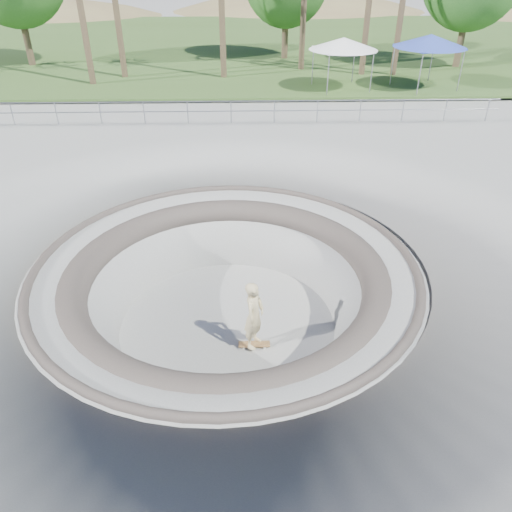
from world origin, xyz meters
name	(u,v)px	position (x,y,z in m)	size (l,w,h in m)	color
ground	(226,266)	(0.00, 0.00, 0.00)	(180.00, 180.00, 0.00)	#A0A09B
skate_bowl	(228,320)	(0.00, 0.00, -1.83)	(14.00, 14.00, 4.10)	#A0A09B
grass_strip	(235,43)	(0.00, 34.00, 0.22)	(180.00, 36.00, 0.12)	#375321
distant_hills	(266,73)	(3.78, 57.17, -7.02)	(103.20, 45.00, 28.60)	brown
safety_railing	(231,112)	(0.00, 12.00, 0.69)	(25.00, 0.06, 1.03)	gray
skateboard	(254,344)	(0.73, -1.03, -1.83)	(0.84, 0.24, 0.09)	olive
skater	(254,315)	(0.73, -1.03, -0.84)	(0.71, 0.47, 1.95)	#CCB984
canopy_white	(344,44)	(6.12, 18.00, 2.64)	(5.23, 5.23, 2.70)	gray
canopy_blue	(430,41)	(10.88, 18.00, 2.76)	(5.35, 5.35, 2.84)	gray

